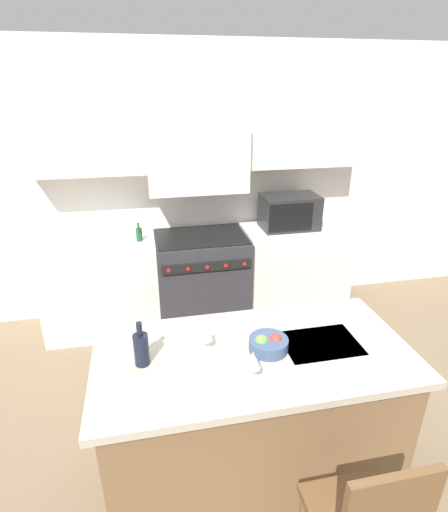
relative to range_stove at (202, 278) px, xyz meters
name	(u,v)px	position (x,y,z in m)	size (l,w,h in m)	color
ground_plane	(242,448)	(0.00, -1.72, -0.47)	(10.00, 10.00, 0.00)	#7A664C
back_cabinetry	(195,164)	(0.00, 0.28, 1.11)	(10.00, 0.46, 2.70)	silver
back_counter	(202,277)	(0.00, 0.02, 0.01)	(3.08, 0.62, 0.94)	silver
range_stove	(202,278)	(0.00, 0.00, 0.00)	(0.91, 0.70, 0.93)	#2D2D33
microwave	(289,212)	(0.91, 0.02, 0.65)	(0.56, 0.37, 0.34)	black
kitchen_island	(252,413)	(0.02, -1.88, 0.00)	(1.78, 0.88, 0.92)	brown
wine_bottle	(141,348)	(-0.60, -1.86, 0.56)	(0.08, 0.08, 0.26)	black
wine_glass_near	(253,361)	(-0.05, -2.09, 0.57)	(0.08, 0.08, 0.16)	white
wine_glass_far	(205,333)	(-0.25, -1.80, 0.57)	(0.08, 0.08, 0.16)	white
fruit_bowl	(268,344)	(0.10, -1.88, 0.50)	(0.22, 0.22, 0.10)	#384C6B
oil_bottle_on_counter	(139,234)	(-0.59, -0.05, 0.55)	(0.06, 0.06, 0.18)	#194723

